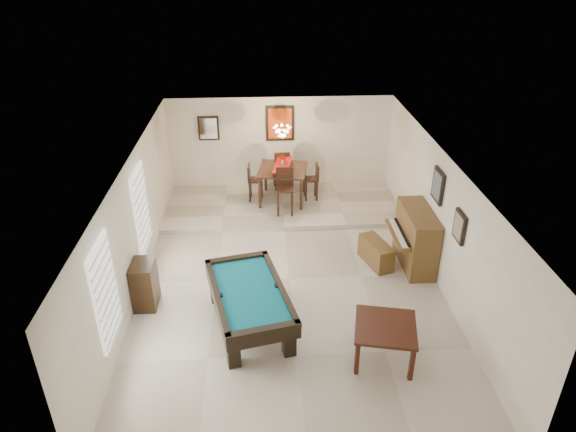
{
  "coord_description": "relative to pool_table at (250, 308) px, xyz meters",
  "views": [
    {
      "loc": [
        -0.52,
        -8.75,
        6.13
      ],
      "look_at": [
        0.0,
        0.6,
        1.15
      ],
      "focal_mm": 32.0,
      "sensor_mm": 36.0,
      "label": 1
    }
  ],
  "objects": [
    {
      "name": "chandelier",
      "position": [
        0.8,
        4.62,
        1.82
      ],
      "size": [
        0.44,
        0.44,
        0.6
      ],
      "primitive_type": null,
      "color": "#FFE5B2",
      "rests_on": "ceiling"
    },
    {
      "name": "dining_chair_east",
      "position": [
        1.56,
        4.92,
        0.23
      ],
      "size": [
        0.37,
        0.37,
        0.97
      ],
      "primitive_type": null,
      "rotation": [
        0.0,
        0.0,
        -1.53
      ],
      "color": "black",
      "rests_on": "dining_step"
    },
    {
      "name": "dining_chair_west",
      "position": [
        0.11,
        4.93,
        0.23
      ],
      "size": [
        0.39,
        0.39,
        0.98
      ],
      "primitive_type": null,
      "rotation": [
        0.0,
        0.0,
        1.49
      ],
      "color": "black",
      "rests_on": "dining_step"
    },
    {
      "name": "apothecary_chest",
      "position": [
        -1.98,
        0.72,
        0.09
      ],
      "size": [
        0.41,
        0.62,
        0.92
      ],
      "primitive_type": "cube",
      "color": "black",
      "rests_on": "ground_plane"
    },
    {
      "name": "square_table",
      "position": [
        2.22,
        -0.96,
        -0.04
      ],
      "size": [
        1.16,
        1.16,
        0.68
      ],
      "primitive_type": null,
      "rotation": [
        0.0,
        0.0,
        -0.21
      ],
      "color": "black",
      "rests_on": "ground_plane"
    },
    {
      "name": "wall_back",
      "position": [
        0.8,
        5.92,
        0.92
      ],
      "size": [
        6.0,
        0.04,
        2.6
      ],
      "primitive_type": "cube",
      "color": "silver",
      "rests_on": "ground_plane"
    },
    {
      "name": "upright_piano",
      "position": [
        3.36,
        1.85,
        0.25
      ],
      "size": [
        0.85,
        1.51,
        1.26
      ],
      "primitive_type": null,
      "color": "brown",
      "rests_on": "ground_plane"
    },
    {
      "name": "wall_front",
      "position": [
        0.8,
        -3.08,
        0.92
      ],
      "size": [
        6.0,
        0.04,
        2.6
      ],
      "primitive_type": "cube",
      "color": "silver",
      "rests_on": "ground_plane"
    },
    {
      "name": "wall_left",
      "position": [
        -2.2,
        1.42,
        0.92
      ],
      "size": [
        0.04,
        9.0,
        2.6
      ],
      "primitive_type": "cube",
      "color": "silver",
      "rests_on": "ground_plane"
    },
    {
      "name": "window_left_front",
      "position": [
        -2.17,
        -0.78,
        1.02
      ],
      "size": [
        0.06,
        1.0,
        1.7
      ],
      "primitive_type": "cube",
      "color": "white",
      "rests_on": "wall_left"
    },
    {
      "name": "pool_table",
      "position": [
        0.0,
        0.0,
        0.0
      ],
      "size": [
        1.7,
        2.48,
        0.75
      ],
      "primitive_type": null,
      "rotation": [
        0.0,
        0.0,
        0.23
      ],
      "color": "black",
      "rests_on": "ground_plane"
    },
    {
      "name": "right_picture_lower",
      "position": [
        3.76,
        0.42,
        1.32
      ],
      "size": [
        0.06,
        0.45,
        0.55
      ],
      "primitive_type": "cube",
      "color": "gray",
      "rests_on": "wall_right"
    },
    {
      "name": "back_mirror",
      "position": [
        -1.1,
        5.88,
        1.42
      ],
      "size": [
        0.55,
        0.06,
        0.65
      ],
      "primitive_type": "cube",
      "color": "white",
      "rests_on": "wall_back"
    },
    {
      "name": "flower_vase",
      "position": [
        0.82,
        4.9,
        0.87
      ],
      "size": [
        0.15,
        0.15,
        0.24
      ],
      "primitive_type": null,
      "rotation": [
        0.0,
        0.0,
        -0.05
      ],
      "color": "#AF110F",
      "rests_on": "dining_table"
    },
    {
      "name": "ground_plane",
      "position": [
        0.8,
        1.42,
        -0.39
      ],
      "size": [
        6.0,
        9.0,
        0.02
      ],
      "primitive_type": "cube",
      "color": "beige"
    },
    {
      "name": "dining_chair_north",
      "position": [
        0.82,
        5.62,
        0.3
      ],
      "size": [
        0.44,
        0.44,
        1.12
      ],
      "primitive_type": null,
      "rotation": [
        0.0,
        0.0,
        3.2
      ],
      "color": "black",
      "rests_on": "dining_step"
    },
    {
      "name": "dining_chair_south",
      "position": [
        0.84,
        4.12,
        0.33
      ],
      "size": [
        0.44,
        0.44,
        1.16
      ],
      "primitive_type": null,
      "rotation": [
        0.0,
        0.0,
        -0.03
      ],
      "color": "black",
      "rests_on": "dining_step"
    },
    {
      "name": "window_left_rear",
      "position": [
        -2.17,
        2.02,
        1.02
      ],
      "size": [
        0.06,
        1.0,
        1.7
      ],
      "primitive_type": "cube",
      "color": "white",
      "rests_on": "wall_left"
    },
    {
      "name": "back_painting",
      "position": [
        0.8,
        5.88,
        1.52
      ],
      "size": [
        0.75,
        0.06,
        0.95
      ],
      "primitive_type": "cube",
      "color": "#D84C14",
      "rests_on": "wall_back"
    },
    {
      "name": "right_picture_upper",
      "position": [
        3.76,
        1.72,
        1.52
      ],
      "size": [
        0.06,
        0.55,
        0.65
      ],
      "primitive_type": "cube",
      "color": "slate",
      "rests_on": "wall_right"
    },
    {
      "name": "piano_bench",
      "position": [
        2.69,
        1.9,
        -0.11
      ],
      "size": [
        0.64,
        1.02,
        0.53
      ],
      "primitive_type": "cube",
      "rotation": [
        0.0,
        0.0,
        0.31
      ],
      "color": "brown",
      "rests_on": "ground_plane"
    },
    {
      "name": "dining_step",
      "position": [
        0.8,
        4.67,
        -0.32
      ],
      "size": [
        6.0,
        2.5,
        0.12
      ],
      "primitive_type": "cube",
      "color": "beige",
      "rests_on": "ground_plane"
    },
    {
      "name": "wall_right",
      "position": [
        3.8,
        1.42,
        0.92
      ],
      "size": [
        0.04,
        9.0,
        2.6
      ],
      "primitive_type": "cube",
      "color": "silver",
      "rests_on": "ground_plane"
    },
    {
      "name": "dining_table",
      "position": [
        0.82,
        4.9,
        0.25
      ],
      "size": [
        1.39,
        1.39,
        1.0
      ],
      "primitive_type": null,
      "rotation": [
        0.0,
        0.0,
        -0.16
      ],
      "color": "black",
      "rests_on": "dining_step"
    },
    {
      "name": "ceiling",
      "position": [
        0.8,
        1.42,
        2.22
      ],
      "size": [
        6.0,
        9.0,
        0.04
      ],
      "primitive_type": "cube",
      "color": "white",
      "rests_on": "wall_back"
    }
  ]
}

